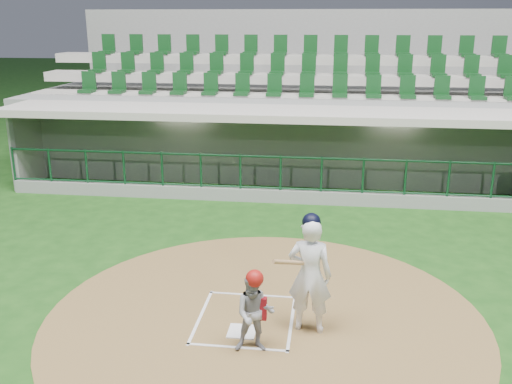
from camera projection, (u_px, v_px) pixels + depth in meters
ground at (248, 311)px, 9.59m from camera, size 120.00×120.00×0.00m
dirt_circle at (265, 318)px, 9.36m from camera, size 7.20×7.20×0.01m
home_plate at (242, 331)px, 8.92m from camera, size 0.43×0.43×0.02m
batter_box_chalk at (246, 319)px, 9.30m from camera, size 1.55×1.80×0.01m
dugout_structure at (294, 152)px, 16.71m from camera, size 16.40×3.70×3.00m
seating_deck at (294, 119)px, 19.51m from camera, size 17.00×6.72×5.15m
batter at (310, 273)px, 8.72m from camera, size 0.90×0.90×1.94m
catcher at (255, 311)px, 8.26m from camera, size 0.64×0.53×1.29m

